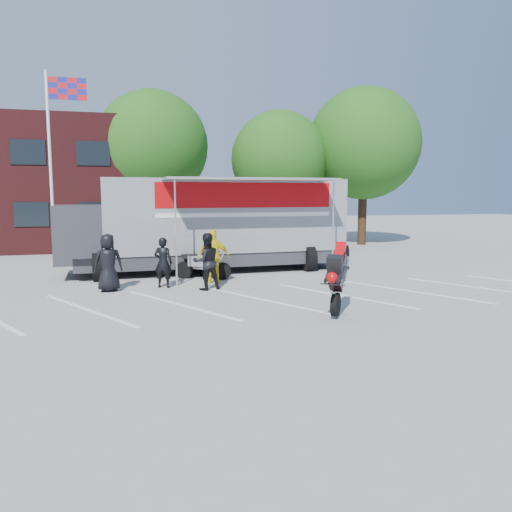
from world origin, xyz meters
name	(u,v)px	position (x,y,z in m)	size (l,w,h in m)	color
ground	(267,308)	(0.00, 0.00, 0.00)	(100.00, 100.00, 0.00)	#969691
parking_bay_lines	(257,300)	(0.00, 1.00, 0.01)	(18.00, 5.00, 0.01)	white
office_building	(4,185)	(-10.00, 18.00, 3.50)	(18.00, 8.00, 7.00)	#4A1718
flagpole	(56,144)	(-6.24, 10.00, 5.05)	(1.61, 0.12, 8.00)	white
tree_left	(152,147)	(-2.00, 16.00, 5.57)	(6.12, 6.12, 8.64)	#382314
tree_mid	(279,159)	(5.00, 15.00, 4.94)	(5.44, 5.44, 7.68)	#382314
tree_right	(364,144)	(10.00, 14.50, 5.88)	(6.46, 6.46, 9.12)	#382314
transporter_truck	(213,271)	(-0.29, 6.67, 0.00)	(11.22, 5.41, 3.57)	gray
parked_motorcycle	(203,279)	(-0.96, 4.92, 0.00)	(0.69, 2.06, 1.08)	#BABABF
stunt_bike_rider	(341,313)	(1.68, -0.97, 0.00)	(0.78, 1.66, 1.95)	black
spectator_leather_a	(108,263)	(-4.12, 3.44, 0.90)	(0.88, 0.57, 1.80)	black
spectator_leather_b	(163,263)	(-2.44, 3.65, 0.81)	(0.59, 0.39, 1.63)	black
spectator_leather_c	(206,262)	(-1.14, 2.93, 0.90)	(0.87, 0.68, 1.79)	black
spectator_hivis	(214,257)	(-0.72, 4.03, 0.91)	(1.06, 0.44, 1.82)	yellow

